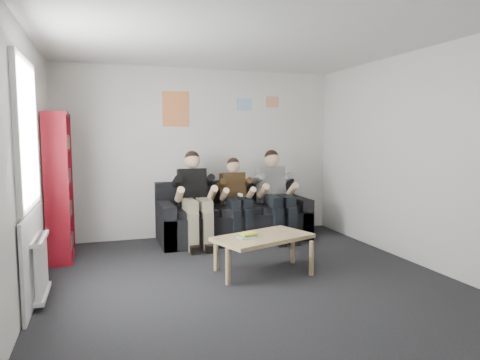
# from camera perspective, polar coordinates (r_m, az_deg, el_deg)

# --- Properties ---
(room_shell) EXTENTS (5.00, 5.00, 5.00)m
(room_shell) POSITION_cam_1_polar(r_m,az_deg,el_deg) (4.60, 1.75, 2.39)
(room_shell) COLOR black
(room_shell) RESTS_ON ground
(sofa) EXTENTS (2.33, 0.95, 0.90)m
(sofa) POSITION_cam_1_polar(r_m,az_deg,el_deg) (6.80, -0.96, -5.16)
(sofa) COLOR black
(sofa) RESTS_ON ground
(bookshelf) EXTENTS (0.29, 0.87, 1.93)m
(bookshelf) POSITION_cam_1_polar(r_m,az_deg,el_deg) (6.12, -22.89, -0.81)
(bookshelf) COLOR maroon
(bookshelf) RESTS_ON ground
(coffee_table) EXTENTS (1.13, 0.62, 0.45)m
(coffee_table) POSITION_cam_1_polar(r_m,az_deg,el_deg) (5.13, 3.09, -8.01)
(coffee_table) COLOR tan
(coffee_table) RESTS_ON ground
(game_cases) EXTENTS (0.23, 0.20, 0.05)m
(game_cases) POSITION_cam_1_polar(r_m,az_deg,el_deg) (5.01, 0.98, -7.41)
(game_cases) COLOR silver
(game_cases) RESTS_ON coffee_table
(person_left) EXTENTS (0.43, 0.92, 1.41)m
(person_left) POSITION_cam_1_polar(r_m,az_deg,el_deg) (6.37, -5.99, -2.51)
(person_left) COLOR black
(person_left) RESTS_ON sofa
(person_middle) EXTENTS (0.37, 0.79, 1.29)m
(person_middle) POSITION_cam_1_polar(r_m,az_deg,el_deg) (6.55, -0.44, -2.62)
(person_middle) COLOR #4E351A
(person_middle) RESTS_ON sofa
(person_right) EXTENTS (0.43, 0.92, 1.41)m
(person_right) POSITION_cam_1_polar(r_m,az_deg,el_deg) (6.76, 4.82, -2.00)
(person_right) COLOR silver
(person_right) RESTS_ON sofa
(radiator) EXTENTS (0.10, 0.64, 0.60)m
(radiator) POSITION_cam_1_polar(r_m,az_deg,el_deg) (4.73, -24.98, -10.39)
(radiator) COLOR white
(radiator) RESTS_ON ground
(window) EXTENTS (0.05, 1.30, 2.36)m
(window) POSITION_cam_1_polar(r_m,az_deg,el_deg) (4.60, -26.26, -2.24)
(window) COLOR white
(window) RESTS_ON room_shell
(poster_large) EXTENTS (0.42, 0.01, 0.55)m
(poster_large) POSITION_cam_1_polar(r_m,az_deg,el_deg) (6.91, -8.58, 9.34)
(poster_large) COLOR #E3BD50
(poster_large) RESTS_ON room_shell
(poster_blue) EXTENTS (0.25, 0.01, 0.20)m
(poster_blue) POSITION_cam_1_polar(r_m,az_deg,el_deg) (7.20, 0.61, 10.06)
(poster_blue) COLOR #3D84D2
(poster_blue) RESTS_ON room_shell
(poster_pink) EXTENTS (0.22, 0.01, 0.18)m
(poster_pink) POSITION_cam_1_polar(r_m,az_deg,el_deg) (7.38, 4.34, 10.33)
(poster_pink) COLOR #BC3A86
(poster_pink) RESTS_ON room_shell
(poster_sign) EXTENTS (0.20, 0.01, 0.14)m
(poster_sign) POSITION_cam_1_polar(r_m,az_deg,el_deg) (6.85, -13.64, 10.94)
(poster_sign) COLOR silver
(poster_sign) RESTS_ON room_shell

